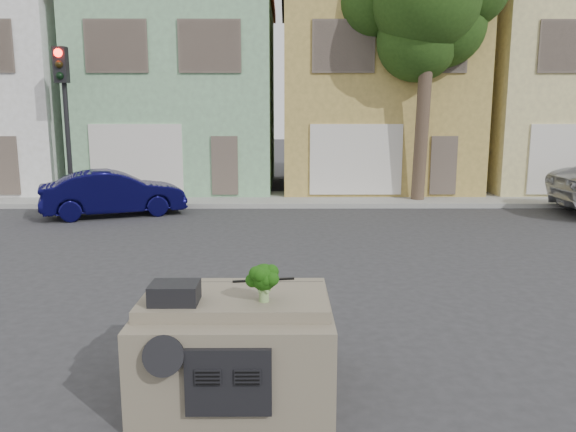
{
  "coord_description": "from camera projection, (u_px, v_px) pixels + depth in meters",
  "views": [
    {
      "loc": [
        0.52,
        -8.72,
        2.97
      ],
      "look_at": [
        0.57,
        0.5,
        1.3
      ],
      "focal_mm": 35.0,
      "sensor_mm": 36.0,
      "label": 1
    }
  ],
  "objects": [
    {
      "name": "broccoli",
      "position": [
        264.0,
        282.0,
        5.6
      ],
      "size": [
        0.36,
        0.36,
        0.4
      ],
      "primitive_type": "cube",
      "rotation": [
        0.0,
        0.0,
        6.19
      ],
      "color": "#123809",
      "rests_on": "car_dashboard"
    },
    {
      "name": "ground_plane",
      "position": [
        253.0,
        300.0,
        9.11
      ],
      "size": [
        120.0,
        120.0,
        0.0
      ],
      "primitive_type": "plane",
      "color": "#303033",
      "rests_on": "ground"
    },
    {
      "name": "car_dashboard",
      "position": [
        237.0,
        341.0,
        6.06
      ],
      "size": [
        2.0,
        1.8,
        1.12
      ],
      "primitive_type": "cube",
      "color": "#6F6553",
      "rests_on": "ground"
    },
    {
      "name": "townhouse_tan",
      "position": [
        371.0,
        94.0,
        22.72
      ],
      "size": [
        7.2,
        8.2,
        7.55
      ],
      "primitive_type": "cube",
      "color": "#AF9449",
      "rests_on": "ground"
    },
    {
      "name": "wiper_arm",
      "position": [
        264.0,
        280.0,
        6.33
      ],
      "size": [
        0.69,
        0.15,
        0.02
      ],
      "primitive_type": "cube",
      "rotation": [
        0.0,
        0.0,
        0.17
      ],
      "color": "black",
      "rests_on": "car_dashboard"
    },
    {
      "name": "tree_near",
      "position": [
        424.0,
        74.0,
        18.02
      ],
      "size": [
        4.4,
        4.0,
        8.5
      ],
      "primitive_type": "cube",
      "color": "#213F12",
      "rests_on": "ground"
    },
    {
      "name": "townhouse_white",
      "position": [
        0.0,
        94.0,
        22.64
      ],
      "size": [
        7.2,
        8.2,
        7.55
      ],
      "primitive_type": "cube",
      "color": "white",
      "rests_on": "ground"
    },
    {
      "name": "navy_sedan",
      "position": [
        115.0,
        216.0,
        16.72
      ],
      "size": [
        4.34,
        2.85,
        1.35
      ],
      "primitive_type": "imported",
      "rotation": [
        0.0,
        0.0,
        1.95
      ],
      "color": "#070632",
      "rests_on": "ground"
    },
    {
      "name": "traffic_signal",
      "position": [
        66.0,
        128.0,
        17.97
      ],
      "size": [
        0.4,
        0.4,
        5.1
      ],
      "primitive_type": "cube",
      "color": "black",
      "rests_on": "ground"
    },
    {
      "name": "instrument_hump",
      "position": [
        175.0,
        293.0,
        5.59
      ],
      "size": [
        0.48,
        0.38,
        0.2
      ],
      "primitive_type": "cube",
      "color": "black",
      "rests_on": "car_dashboard"
    },
    {
      "name": "townhouse_mint",
      "position": [
        186.0,
        94.0,
        22.68
      ],
      "size": [
        7.2,
        8.2,
        7.55
      ],
      "primitive_type": "cube",
      "color": "#7DAE82",
      "rests_on": "ground"
    },
    {
      "name": "sidewalk",
      "position": [
        270.0,
        199.0,
        19.43
      ],
      "size": [
        40.0,
        3.0,
        0.15
      ],
      "primitive_type": "cube",
      "color": "gray",
      "rests_on": "ground"
    },
    {
      "name": "townhouse_beige",
      "position": [
        555.0,
        94.0,
        22.76
      ],
      "size": [
        7.2,
        8.2,
        7.55
      ],
      "primitive_type": "cube",
      "color": "#D0C281",
      "rests_on": "ground"
    }
  ]
}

